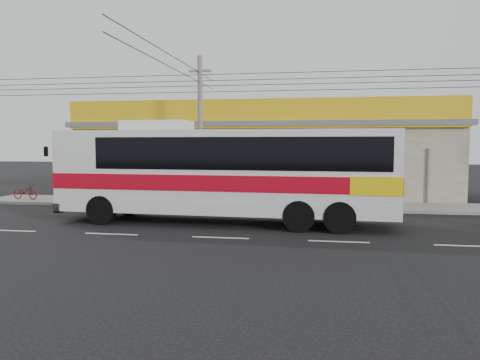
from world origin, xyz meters
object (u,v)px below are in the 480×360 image
Objects in this scene: coach_bus at (229,169)px; motorbike_dark at (89,192)px; utility_pole at (200,82)px; motorbike_red at (25,192)px.

coach_bus reaches higher than motorbike_dark.
utility_pole is at bearing 118.32° from coach_bus.
motorbike_red is at bearing 78.21° from motorbike_dark.
motorbike_red is at bearing 160.16° from coach_bus.
coach_bus reaches higher than motorbike_red.
utility_pole reaches higher than coach_bus.
coach_bus is at bearing -127.57° from motorbike_dark.
coach_bus is at bearing -101.76° from motorbike_red.
motorbike_dark is at bearing -83.23° from motorbike_red.
coach_bus is 10.01m from motorbike_dark.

